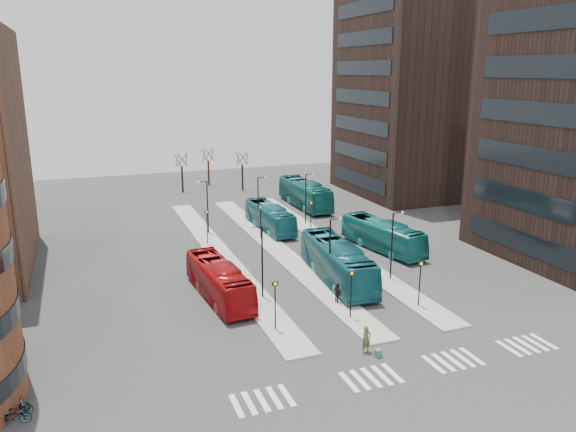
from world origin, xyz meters
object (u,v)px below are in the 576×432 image
object	(u,v)px
commuter_c	(343,281)
bicycle_mid	(15,405)
suitcase	(378,353)
bicycle_near	(13,417)
teal_bus_d	(305,194)
traveller	(366,339)
teal_bus_a	(337,262)
teal_bus_c	(382,235)
commuter_b	(337,294)
bicycle_far	(14,411)
commuter_a	(245,293)
teal_bus_b	(270,217)
red_bus	(219,281)

from	to	relation	value
commuter_c	bicycle_mid	size ratio (longest dim) A/B	1.06
suitcase	bicycle_near	xyz separation A→B (m)	(-21.64, 0.37, 0.19)
teal_bus_d	traveller	world-z (taller)	teal_bus_d
teal_bus_a	commuter_c	xyz separation A→B (m)	(-0.54, -2.24, -0.94)
suitcase	commuter_c	bearing A→B (deg)	62.08
teal_bus_c	commuter_b	size ratio (longest dim) A/B	6.46
bicycle_near	bicycle_far	distance (m)	0.52
teal_bus_d	commuter_a	size ratio (longest dim) A/B	8.33
commuter_c	teal_bus_c	bearing A→B (deg)	140.00
teal_bus_c	bicycle_near	xyz separation A→B (m)	(-33.28, -19.48, -1.09)
teal_bus_b	traveller	size ratio (longest dim) A/B	5.77
teal_bus_b	teal_bus_d	size ratio (longest dim) A/B	0.83
teal_bus_d	commuter_c	xyz separation A→B (m)	(-8.44, -29.20, -0.98)
teal_bus_a	teal_bus_b	size ratio (longest dim) A/B	1.17
bicycle_far	teal_bus_c	bearing A→B (deg)	-75.47
teal_bus_c	commuter_c	size ratio (longest dim) A/B	6.81
bicycle_mid	bicycle_far	bearing A→B (deg)	-167.43
teal_bus_a	commuter_c	world-z (taller)	teal_bus_a
teal_bus_a	bicycle_far	world-z (taller)	teal_bus_a
traveller	commuter_a	distance (m)	12.07
commuter_b	bicycle_far	bearing A→B (deg)	97.26
commuter_a	teal_bus_a	bearing A→B (deg)	-157.46
teal_bus_d	commuter_b	size ratio (longest dim) A/B	7.48
teal_bus_a	commuter_b	size ratio (longest dim) A/B	7.30
commuter_c	bicycle_mid	xyz separation A→B (m)	(-24.52, -9.62, -0.36)
teal_bus_b	teal_bus_a	bearing A→B (deg)	-91.18
commuter_b	teal_bus_b	bearing A→B (deg)	-16.64
teal_bus_a	teal_bus_d	xyz separation A→B (m)	(7.91, 26.96, 0.04)
teal_bus_a	teal_bus_b	world-z (taller)	teal_bus_a
traveller	bicycle_far	xyz separation A→B (m)	(-21.22, 0.01, -0.43)
teal_bus_c	bicycle_mid	bearing A→B (deg)	-160.51
teal_bus_d	commuter_b	bearing A→B (deg)	-107.41
teal_bus_c	bicycle_mid	world-z (taller)	teal_bus_c
suitcase	teal_bus_d	size ratio (longest dim) A/B	0.04
teal_bus_d	commuter_c	size ratio (longest dim) A/B	7.88
teal_bus_c	bicycle_far	distance (m)	38.32
commuter_a	teal_bus_d	bearing A→B (deg)	-108.62
red_bus	bicycle_near	distance (m)	19.29
teal_bus_c	commuter_b	distance (m)	15.17
traveller	commuter_b	xyz separation A→B (m)	(1.66, 7.94, -0.07)
red_bus	commuter_c	world-z (taller)	red_bus
teal_bus_a	teal_bus_d	distance (m)	28.10
teal_bus_a	suitcase	bearing A→B (deg)	-99.03
teal_bus_a	bicycle_near	xyz separation A→B (m)	(-25.05, -13.09, -1.29)
teal_bus_c	commuter_b	world-z (taller)	teal_bus_c
commuter_b	commuter_c	distance (m)	2.90
traveller	commuter_c	xyz separation A→B (m)	(3.29, 10.34, -0.11)
teal_bus_b	traveller	xyz separation A→B (m)	(-3.53, -30.31, -0.57)
teal_bus_d	bicycle_mid	size ratio (longest dim) A/B	8.39
teal_bus_c	bicycle_near	bearing A→B (deg)	-158.91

